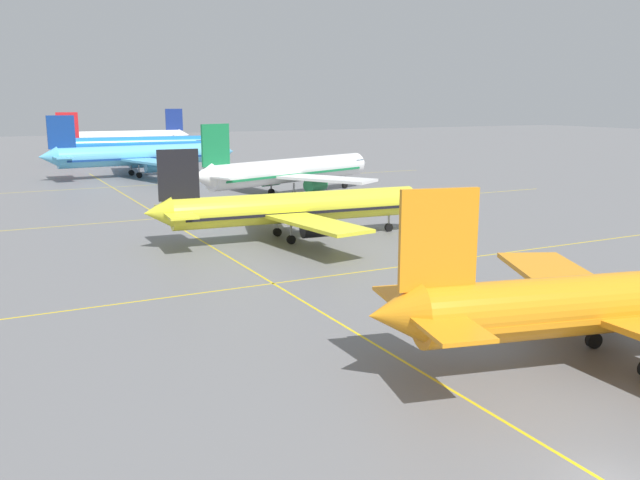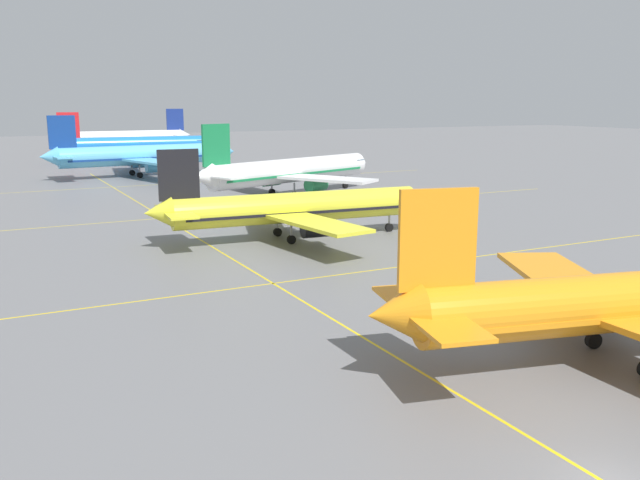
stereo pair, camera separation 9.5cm
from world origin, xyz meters
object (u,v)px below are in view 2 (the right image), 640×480
object	(u,v)px
airliner_far_left_stand	(143,155)
airliner_third_row	(289,171)
airliner_distant_taxiway	(123,138)
airliner_second_row	(295,208)
airliner_far_right_stand	(134,145)

from	to	relation	value
airliner_far_left_stand	airliner_third_row	bearing A→B (deg)	-70.26
airliner_distant_taxiway	airliner_far_left_stand	bearing A→B (deg)	-97.88
airliner_distant_taxiway	airliner_third_row	bearing A→B (deg)	-87.15
airliner_third_row	airliner_far_left_stand	bearing A→B (deg)	109.74
airliner_third_row	airliner_distant_taxiway	distance (m)	104.56
airliner_second_row	airliner_distant_taxiway	xyz separation A→B (m)	(8.40, 135.62, 0.81)
airliner_second_row	airliner_far_left_stand	xyz separation A→B (m)	(-0.59, 70.72, 0.70)
airliner_third_row	airliner_second_row	bearing A→B (deg)	-113.55
airliner_far_left_stand	airliner_distant_taxiway	size ratio (longest dim) A/B	0.98
airliner_second_row	airliner_far_left_stand	size ratio (longest dim) A/B	0.83
airliner_far_left_stand	airliner_far_right_stand	distance (m)	33.57
airliner_far_left_stand	airliner_far_right_stand	size ratio (longest dim) A/B	1.00
airliner_second_row	airliner_third_row	world-z (taller)	airliner_third_row
airliner_second_row	airliner_far_right_stand	distance (m)	103.97
airliner_far_left_stand	airliner_distant_taxiway	bearing A→B (deg)	82.12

